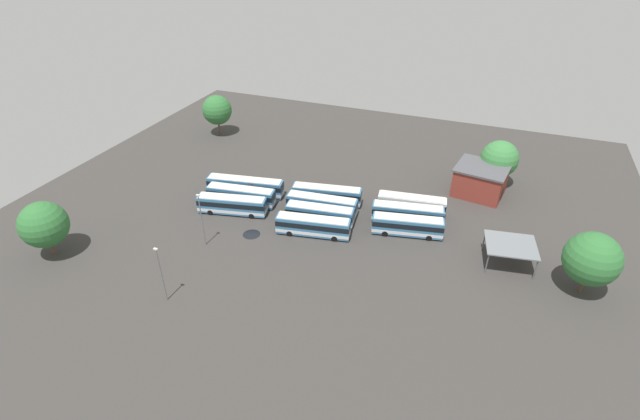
{
  "coord_description": "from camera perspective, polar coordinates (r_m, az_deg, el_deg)",
  "views": [
    {
      "loc": [
        -24.9,
        64.28,
        45.0
      ],
      "look_at": [
        0.13,
        -0.26,
        1.45
      ],
      "focal_mm": 26.25,
      "sensor_mm": 36.0,
      "label": 1
    }
  ],
  "objects": [
    {
      "name": "bus_row1_slot2",
      "position": [
        79.97,
        -0.03,
        -0.55
      ],
      "size": [
        11.87,
        3.91,
        3.34
      ],
      "color": "teal",
      "rests_on": "ground_plane"
    },
    {
      "name": "tree_east_edge",
      "position": [
        81.92,
        -30.63,
        -1.54
      ],
      "size": [
        7.13,
        7.13,
        9.18
      ],
      "color": "brown",
      "rests_on": "ground_plane"
    },
    {
      "name": "tree_northwest",
      "position": [
        73.41,
        30.23,
        -5.19
      ],
      "size": [
        7.5,
        7.5,
        9.5
      ],
      "color": "brown",
      "rests_on": "ground_plane"
    },
    {
      "name": "maintenance_shelter",
      "position": [
        75.34,
        22.26,
        -4.02
      ],
      "size": [
        8.23,
        7.52,
        3.69
      ],
      "color": "slate",
      "rests_on": "ground_plane"
    },
    {
      "name": "lamp_post_far_corner",
      "position": [
        66.21,
        -18.81,
        -7.23
      ],
      "size": [
        0.56,
        0.28,
        8.84
      ],
      "color": "slate",
      "rests_on": "ground_plane"
    },
    {
      "name": "bus_row1_slot1",
      "position": [
        82.7,
        0.23,
        0.66
      ],
      "size": [
        12.75,
        3.71,
        3.34
      ],
      "color": "teal",
      "rests_on": "ground_plane"
    },
    {
      "name": "tree_north_edge",
      "position": [
        96.61,
        21.03,
        5.83
      ],
      "size": [
        7.14,
        7.14,
        9.1
      ],
      "color": "brown",
      "rests_on": "ground_plane"
    },
    {
      "name": "bus_row1_slot0",
      "position": [
        85.73,
        0.82,
        1.89
      ],
      "size": [
        12.93,
        4.66,
        3.34
      ],
      "color": "teal",
      "rests_on": "ground_plane"
    },
    {
      "name": "bus_row2_slot1",
      "position": [
        86.69,
        -9.61,
        1.77
      ],
      "size": [
        12.83,
        4.16,
        3.34
      ],
      "color": "teal",
      "rests_on": "ground_plane"
    },
    {
      "name": "bus_row0_slot2",
      "position": [
        78.46,
        10.63,
        -1.89
      ],
      "size": [
        11.87,
        4.67,
        3.34
      ],
      "color": "teal",
      "rests_on": "ground_plane"
    },
    {
      "name": "bus_row2_slot2",
      "position": [
        84.1,
        -10.68,
        0.63
      ],
      "size": [
        12.51,
        4.98,
        3.34
      ],
      "color": "teal",
      "rests_on": "ground_plane"
    },
    {
      "name": "puddle_centre_drain",
      "position": [
        78.96,
        -8.35,
        -2.96
      ],
      "size": [
        2.94,
        2.94,
        0.01
      ],
      "primitive_type": "cylinder",
      "color": "black",
      "rests_on": "ground_plane"
    },
    {
      "name": "bus_row2_slot0",
      "position": [
        89.63,
        -9.06,
        2.9
      ],
      "size": [
        14.78,
        4.93,
        3.34
      ],
      "color": "teal",
      "rests_on": "ground_plane"
    },
    {
      "name": "puddle_between_rows",
      "position": [
        90.22,
        -5.54,
        2.09
      ],
      "size": [
        2.72,
        2.72,
        0.01
      ],
      "primitive_type": "cylinder",
      "color": "black",
      "rests_on": "ground_plane"
    },
    {
      "name": "bus_row0_slot0",
      "position": [
        84.42,
        11.1,
        0.71
      ],
      "size": [
        12.1,
        3.94,
        3.34
      ],
      "color": "silver",
      "rests_on": "ground_plane"
    },
    {
      "name": "bus_row0_slot1",
      "position": [
        81.6,
        10.62,
        -0.43
      ],
      "size": [
        12.35,
        4.54,
        3.34
      ],
      "color": "teal",
      "rests_on": "ground_plane"
    },
    {
      "name": "bus_row1_slot3",
      "position": [
        77.05,
        -0.86,
        -1.96
      ],
      "size": [
        12.49,
        4.53,
        3.34
      ],
      "color": "teal",
      "rests_on": "ground_plane"
    },
    {
      "name": "tree_northeast",
      "position": [
        115.84,
        -12.45,
        11.82
      ],
      "size": [
        6.94,
        6.94,
        9.59
      ],
      "color": "brown",
      "rests_on": "ground_plane"
    },
    {
      "name": "lamp_post_near_entrance",
      "position": [
        75.25,
        -14.24,
        -0.97
      ],
      "size": [
        0.56,
        0.28,
        9.33
      ],
      "color": "slate",
      "rests_on": "ground_plane"
    },
    {
      "name": "depot_building",
      "position": [
        93.32,
        18.95,
        3.45
      ],
      "size": [
        10.43,
        9.79,
        5.65
      ],
      "color": "maroon",
      "rests_on": "ground_plane"
    },
    {
      "name": "ground_plane",
      "position": [
        82.33,
        0.02,
        -0.96
      ],
      "size": [
        110.72,
        110.72,
        0.0
      ],
      "primitive_type": "plane",
      "color": "#383533"
    }
  ]
}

